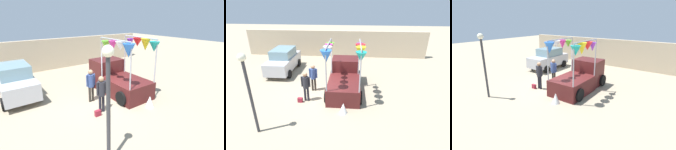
# 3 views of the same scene
# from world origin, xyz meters

# --- Properties ---
(ground_plane) EXTENTS (60.00, 60.00, 0.00)m
(ground_plane) POSITION_xyz_m (0.00, 0.00, 0.00)
(ground_plane) COLOR gray
(vendor_truck) EXTENTS (2.52, 4.18, 3.32)m
(vendor_truck) POSITION_xyz_m (1.33, 0.91, 0.96)
(vendor_truck) COLOR #4C1919
(vendor_truck) RESTS_ON ground
(parked_car) EXTENTS (1.88, 4.00, 1.88)m
(parked_car) POSITION_xyz_m (-3.73, 3.57, 0.94)
(parked_car) COLOR #B7B7BC
(parked_car) RESTS_ON ground
(person_customer) EXTENTS (0.53, 0.34, 1.81)m
(person_customer) POSITION_xyz_m (-0.81, -0.71, 1.10)
(person_customer) COLOR black
(person_customer) RESTS_ON ground
(person_vendor) EXTENTS (0.53, 0.34, 1.78)m
(person_vendor) POSITION_xyz_m (-0.64, 0.55, 1.09)
(person_vendor) COLOR #2D2823
(person_vendor) RESTS_ON ground
(handbag) EXTENTS (0.28, 0.16, 0.28)m
(handbag) POSITION_xyz_m (-1.16, -0.91, 0.14)
(handbag) COLOR maroon
(handbag) RESTS_ON ground
(street_lamp) EXTENTS (0.32, 0.32, 3.71)m
(street_lamp) POSITION_xyz_m (-2.36, -3.46, 2.44)
(street_lamp) COLOR #333338
(street_lamp) RESTS_ON ground
(brick_boundary_wall) EXTENTS (18.00, 0.36, 2.60)m
(brick_boundary_wall) POSITION_xyz_m (0.00, 7.96, 1.30)
(brick_boundary_wall) COLOR tan
(brick_boundary_wall) RESTS_ON ground
(folded_kite_bundle_white) EXTENTS (0.52, 0.52, 0.60)m
(folded_kite_bundle_white) POSITION_xyz_m (1.39, -1.75, 0.30)
(folded_kite_bundle_white) COLOR white
(folded_kite_bundle_white) RESTS_ON ground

